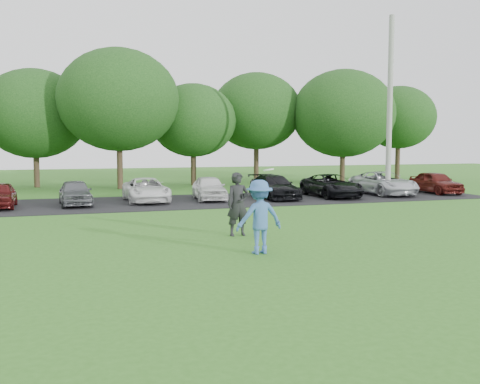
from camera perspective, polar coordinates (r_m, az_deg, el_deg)
The scene contains 7 objects.
ground at distance 13.58m, azimuth 4.58°, elevation -6.75°, with size 100.00×100.00×0.00m, color #336C1F.
parking_lot at distance 25.93m, azimuth -6.47°, elevation -1.02°, with size 32.00×6.50×0.03m, color black.
utility_pole at distance 29.44m, azimuth 15.68°, elevation 8.73°, with size 0.28×0.28×9.44m, color #9B9C97.
frisbee_player at distance 13.61m, azimuth 2.08°, elevation -2.66°, with size 1.25×0.76×2.19m.
camera_bystander at distance 16.24m, azimuth -0.21°, elevation -1.30°, with size 0.72×0.48×1.94m.
parked_cars at distance 25.92m, azimuth -5.42°, elevation 0.34°, with size 30.95×4.80×1.25m.
tree_row at distance 35.71m, azimuth -7.30°, elevation 8.52°, with size 42.39×9.85×8.64m.
Camera 1 is at (-5.10, -12.27, 2.80)m, focal length 40.00 mm.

